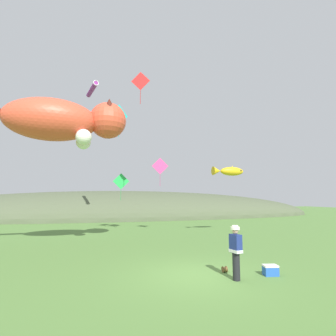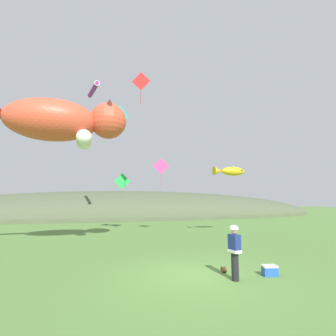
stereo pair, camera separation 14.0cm
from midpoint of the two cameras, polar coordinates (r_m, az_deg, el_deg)
name	(u,v)px [view 1 (the left image)]	position (r m, az deg, el deg)	size (l,w,h in m)	color
ground_plane	(197,276)	(9.88, 6.00, -22.30)	(120.00, 120.00, 0.00)	#517A38
distant_hill_ridge	(123,217)	(37.79, -9.90, -10.47)	(59.64, 15.89, 7.28)	#4C563D
festival_attendant	(236,251)	(9.36, 14.11, -17.03)	(0.33, 0.46, 1.77)	black
kite_spool	(225,269)	(10.39, 11.81, -20.78)	(0.16, 0.22, 0.22)	olive
picnic_cooler	(270,270)	(10.42, 21.03, -20.05)	(0.54, 0.41, 0.36)	blue
kite_giant_cat	(64,121)	(15.40, -21.95, 9.48)	(8.86, 2.79, 2.69)	#E04C33
kite_fish_windsock	(229,171)	(20.34, 12.85, -0.67)	(2.51, 0.72, 0.77)	gold
kite_tube_streamer	(92,89)	(23.44, -16.36, 16.11)	(1.06, 2.91, 0.44)	#8C268C
kite_diamond_green	(121,181)	(21.85, -10.37, -2.90)	(1.32, 0.18, 2.22)	green
kite_diamond_red	(141,81)	(17.46, -6.24, 18.24)	(1.13, 0.44, 2.10)	red
kite_diamond_pink	(160,166)	(20.11, -1.93, 0.38)	(1.27, 0.18, 2.18)	#E53F8C
kite_diamond_teal	(119,115)	(18.81, -10.80, 11.31)	(1.25, 0.75, 2.34)	#19BFBF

